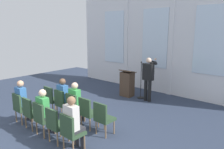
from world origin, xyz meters
TOP-DOWN VIEW (x-y plane):
  - ground_plane at (0.00, 0.00)m, footprint 15.38×15.38m
  - rear_partition at (0.04, 5.91)m, footprint 9.00×0.14m
  - speaker at (0.58, 4.47)m, footprint 0.51×0.69m
  - mic_stand at (0.17, 4.58)m, footprint 0.28×0.28m
  - lectern at (-0.45, 4.45)m, footprint 0.60×0.48m
  - chair_r0_c0 at (-1.22, 1.20)m, footprint 0.46×0.44m
  - chair_r0_c1 at (-0.61, 1.20)m, footprint 0.46×0.44m
  - audience_r0_c1 at (-0.61, 1.28)m, footprint 0.36×0.39m
  - chair_r0_c2 at (0.00, 1.20)m, footprint 0.46×0.44m
  - audience_r0_c2 at (0.00, 1.28)m, footprint 0.36×0.39m
  - chair_r0_c3 at (0.61, 1.20)m, footprint 0.46×0.44m
  - chair_r0_c4 at (1.22, 1.20)m, footprint 0.46×0.44m
  - chair_r1_c0 at (-1.22, 0.11)m, footprint 0.46×0.44m
  - audience_r1_c0 at (-1.22, 0.19)m, footprint 0.36×0.39m
  - chair_r1_c1 at (-0.61, 0.11)m, footprint 0.46×0.44m
  - chair_r1_c2 at (0.00, 0.11)m, footprint 0.46×0.44m
  - audience_r1_c2 at (0.00, 0.19)m, footprint 0.36×0.39m
  - chair_r1_c3 at (0.61, 0.11)m, footprint 0.46×0.44m
  - chair_r1_c4 at (1.22, 0.11)m, footprint 0.46×0.44m
  - audience_r1_c4 at (1.22, 0.19)m, footprint 0.36×0.39m

SIDE VIEW (x-z plane):
  - ground_plane at x=0.00m, z-range 0.00..0.00m
  - mic_stand at x=0.17m, z-range -0.44..1.11m
  - chair_r0_c0 at x=-1.22m, z-range 0.06..1.00m
  - chair_r0_c1 at x=-0.61m, z-range 0.06..1.00m
  - chair_r0_c2 at x=0.00m, z-range 0.06..1.00m
  - chair_r0_c3 at x=0.61m, z-range 0.06..1.00m
  - chair_r0_c4 at x=1.22m, z-range 0.06..1.00m
  - chair_r1_c0 at x=-1.22m, z-range 0.06..1.00m
  - chair_r1_c1 at x=-0.61m, z-range 0.06..1.00m
  - chair_r1_c2 at x=0.00m, z-range 0.06..1.00m
  - chair_r1_c3 at x=0.61m, z-range 0.06..1.00m
  - chair_r1_c4 at x=1.22m, z-range 0.06..1.00m
  - lectern at x=-0.45m, z-range -0.03..1.13m
  - audience_r0_c2 at x=0.00m, z-range 0.07..1.35m
  - audience_r1_c2 at x=0.00m, z-range 0.07..1.36m
  - audience_r0_c1 at x=-0.61m, z-range 0.07..1.38m
  - audience_r1_c0 at x=-1.22m, z-range 0.07..1.41m
  - audience_r1_c4 at x=1.22m, z-range 0.07..1.43m
  - speaker at x=0.58m, z-range 0.15..1.90m
  - rear_partition at x=0.04m, z-range 0.02..4.45m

